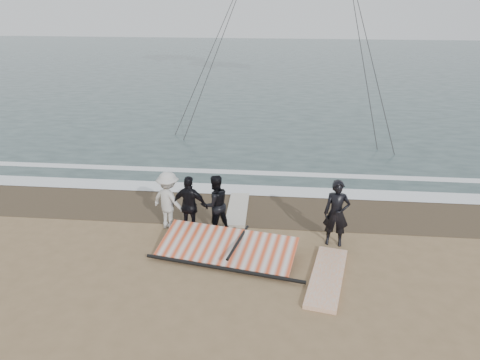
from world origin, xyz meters
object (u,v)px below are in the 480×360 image
Objects in this scene: board_cream at (238,209)px; sail_rig at (225,247)px; board_white at (327,277)px; man_main at (336,213)px.

sail_rig is (-0.06, -2.65, 0.14)m from board_cream.
sail_rig is (-2.68, 0.95, 0.14)m from board_white.
sail_rig is (-3.00, -0.81, -0.77)m from man_main.
sail_rig is at bearing -157.74° from man_main.
man_main reaches higher than sail_rig.
man_main reaches higher than board_cream.
man_main is at bearing 15.13° from sail_rig.
man_main is 2.01m from board_white.
man_main reaches higher than board_white.
board_white is at bearing -19.59° from sail_rig.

